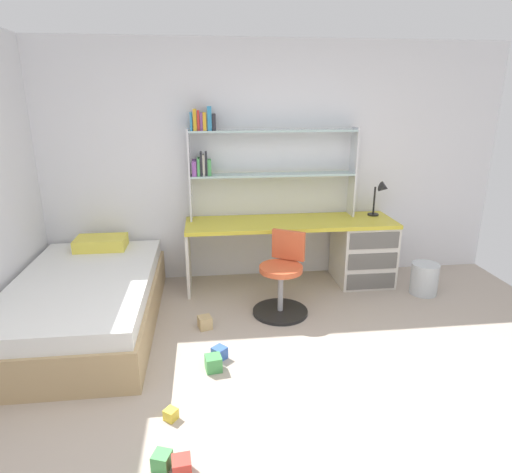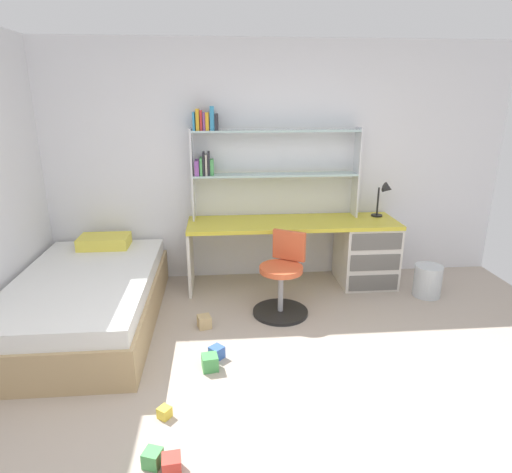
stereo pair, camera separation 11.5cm
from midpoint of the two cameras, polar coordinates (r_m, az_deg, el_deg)
The scene contains 14 objects.
ground_plane at distance 2.89m, azimuth 4.91°, elevation -24.92°, with size 5.46×6.17×0.02m, color #B2A393.
room_shell at distance 3.45m, azimuth -18.82°, elevation 5.35°, with size 5.46×6.17×2.52m.
desk at distance 4.81m, azimuth 10.73°, elevation -1.36°, with size 2.19×0.61×0.71m.
bookshelf_hutch at distance 4.57m, azimuth -1.51°, elevation 10.75°, with size 1.76×0.22×1.15m.
desk_lamp at distance 4.88m, azimuth 15.46°, elevation 5.50°, with size 0.20×0.17×0.38m.
swivel_chair at distance 4.09m, azimuth 2.60°, elevation -6.07°, with size 0.52×0.52×0.76m.
bed_platform at distance 4.17m, azimuth -22.15°, elevation -7.91°, with size 1.20×2.05×0.59m.
waste_bin at distance 4.82m, azimuth 20.52°, elevation -5.20°, with size 0.28×0.28×0.33m, color silver.
toy_block_natural_0 at distance 3.94m, azimuth -7.53°, elevation -11.09°, with size 0.11×0.11×0.11m, color tan.
toy_block_green_1 at distance 3.40m, azimuth -6.59°, elevation -16.14°, with size 0.12×0.12×0.12m, color #479E51.
toy_block_yellow_2 at distance 3.03m, azimuth -12.23°, elevation -21.80°, with size 0.07×0.07×0.07m, color gold.
toy_block_red_3 at distance 2.68m, azimuth -11.05°, elevation -27.46°, with size 0.10×0.10×0.10m, color red.
toy_block_blue_4 at distance 3.52m, azimuth -5.76°, elevation -14.93°, with size 0.10×0.10×0.10m, color #3860B7.
toy_block_green_5 at distance 2.74m, azimuth -13.51°, elevation -26.61°, with size 0.09×0.09×0.09m, color #479E51.
Camera 1 is at (-0.53, -2.07, 1.94)m, focal length 30.58 mm.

